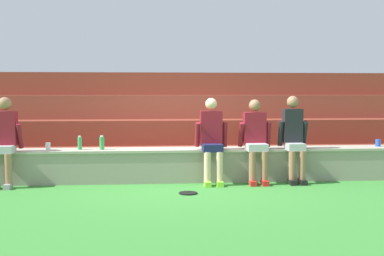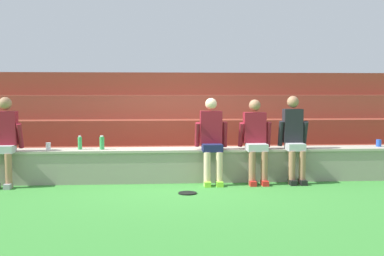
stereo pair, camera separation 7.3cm
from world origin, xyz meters
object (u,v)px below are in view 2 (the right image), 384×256
at_px(person_far_left, 5,138).
at_px(person_left_of_center, 212,138).
at_px(person_right_of_center, 294,137).
at_px(water_bottle_mid_right, 80,143).
at_px(plastic_cup_middle, 48,146).
at_px(water_bottle_mid_left, 102,143).
at_px(plastic_cup_left_end, 379,143).
at_px(frisbee, 187,193).
at_px(person_center, 256,138).

height_order(person_far_left, person_left_of_center, person_far_left).
relative_size(person_left_of_center, person_right_of_center, 0.98).
height_order(water_bottle_mid_right, plastic_cup_middle, water_bottle_mid_right).
height_order(person_left_of_center, water_bottle_mid_left, person_left_of_center).
relative_size(plastic_cup_left_end, frisbee, 0.44).
distance_m(person_left_of_center, plastic_cup_middle, 2.70).
bearing_deg(person_far_left, person_center, -0.05).
height_order(person_left_of_center, frisbee, person_left_of_center).
height_order(person_left_of_center, person_right_of_center, person_right_of_center).
relative_size(person_center, plastic_cup_left_end, 11.29).
bearing_deg(water_bottle_mid_left, person_far_left, -171.19).
distance_m(person_far_left, person_center, 4.04).
bearing_deg(water_bottle_mid_right, water_bottle_mid_left, -6.01).
xyz_separation_m(person_center, plastic_cup_left_end, (2.24, 0.33, -0.13)).
bearing_deg(person_left_of_center, plastic_cup_left_end, 6.35).
distance_m(person_left_of_center, person_center, 0.73).
relative_size(water_bottle_mid_left, plastic_cup_left_end, 1.91).
xyz_separation_m(person_left_of_center, plastic_cup_middle, (-2.68, 0.28, -0.14)).
distance_m(person_right_of_center, water_bottle_mid_left, 3.19).
bearing_deg(plastic_cup_left_end, water_bottle_mid_left, -178.91).
height_order(person_far_left, water_bottle_mid_left, person_far_left).
bearing_deg(plastic_cup_middle, person_right_of_center, -3.80).
distance_m(person_center, plastic_cup_middle, 3.43).
relative_size(person_center, person_right_of_center, 0.96).
xyz_separation_m(person_left_of_center, plastic_cup_left_end, (2.97, 0.33, -0.14)).
distance_m(person_far_left, person_right_of_center, 4.68).
bearing_deg(person_right_of_center, water_bottle_mid_right, 175.64).
distance_m(person_center, frisbee, 1.62).
bearing_deg(water_bottle_mid_left, plastic_cup_middle, 177.53).
relative_size(person_right_of_center, water_bottle_mid_left, 6.15).
distance_m(person_far_left, water_bottle_mid_right, 1.18).
xyz_separation_m(person_right_of_center, water_bottle_mid_right, (-3.54, 0.27, -0.10)).
bearing_deg(water_bottle_mid_right, person_left_of_center, -7.34).
height_order(person_right_of_center, water_bottle_mid_left, person_right_of_center).
bearing_deg(person_left_of_center, plastic_cup_middle, 174.07).
relative_size(person_right_of_center, plastic_cup_left_end, 11.77).
distance_m(person_left_of_center, plastic_cup_left_end, 3.00).
xyz_separation_m(person_left_of_center, water_bottle_mid_right, (-2.17, 0.28, -0.09)).
bearing_deg(person_far_left, frisbee, -16.22).
bearing_deg(person_right_of_center, person_far_left, -179.98).
distance_m(person_left_of_center, water_bottle_mid_left, 1.82).
bearing_deg(frisbee, water_bottle_mid_right, 147.27).
bearing_deg(plastic_cup_left_end, person_far_left, -177.05).
bearing_deg(water_bottle_mid_right, person_far_left, -166.58).
bearing_deg(water_bottle_mid_left, person_right_of_center, -4.16).
bearing_deg(water_bottle_mid_right, frisbee, -32.73).
distance_m(water_bottle_mid_left, water_bottle_mid_right, 0.37).
bearing_deg(person_left_of_center, person_center, 0.30).
xyz_separation_m(person_far_left, plastic_cup_middle, (0.62, 0.27, -0.16)).
xyz_separation_m(plastic_cup_left_end, frisbee, (-3.43, -1.15, -0.60)).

